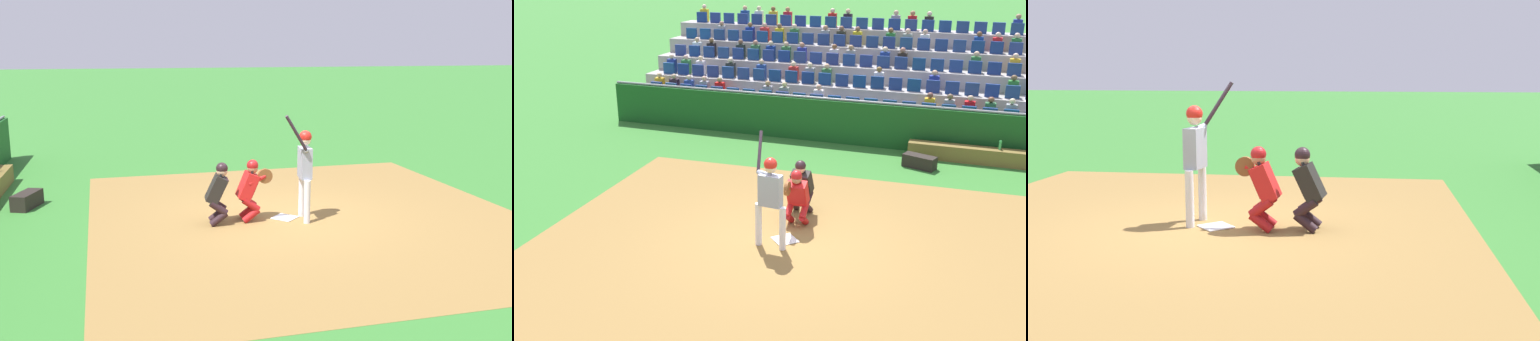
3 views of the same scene
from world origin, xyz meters
TOP-DOWN VIEW (x-y plane):
  - ground_plane at (0.00, 0.00)m, footprint 160.00×160.00m
  - infield_dirt_patch at (0.00, 0.50)m, footprint 10.13×9.30m
  - home_plate_marker at (0.00, 0.00)m, footprint 0.62×0.62m
  - batter_at_plate at (0.19, 0.36)m, footprint 0.73×0.66m
  - catcher_crouching at (-0.00, -0.73)m, footprint 0.46×0.71m
  - home_plate_umpire at (0.09, -1.41)m, footprint 0.49×0.50m
  - equipment_duffel_bag at (-2.04, -5.37)m, footprint 0.95×0.62m

SIDE VIEW (x-z plane):
  - ground_plane at x=0.00m, z-range 0.00..0.00m
  - infield_dirt_patch at x=0.00m, z-range 0.00..0.01m
  - home_plate_marker at x=0.00m, z-range 0.01..0.02m
  - equipment_duffel_bag at x=-2.04m, z-range 0.00..0.35m
  - home_plate_umpire at x=0.09m, z-range 0.06..1.34m
  - catcher_crouching at x=0.00m, z-range 0.07..1.36m
  - batter_at_plate at x=0.19m, z-range 0.05..2.28m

